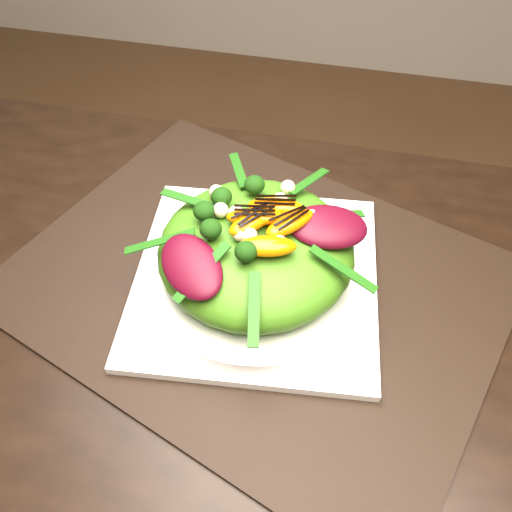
% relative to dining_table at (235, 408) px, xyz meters
% --- Properties ---
extents(dining_table, '(1.60, 0.90, 0.75)m').
position_rel_dining_table_xyz_m(dining_table, '(0.00, 0.00, 0.00)').
color(dining_table, black).
rests_on(dining_table, floor).
extents(placemat, '(0.68, 0.60, 0.00)m').
position_rel_dining_table_xyz_m(placemat, '(-0.01, 0.16, 0.02)').
color(placemat, black).
rests_on(placemat, dining_table).
extents(plate_base, '(0.32, 0.32, 0.01)m').
position_rel_dining_table_xyz_m(plate_base, '(-0.01, 0.16, 0.03)').
color(plate_base, white).
rests_on(plate_base, placemat).
extents(salad_bowl, '(0.34, 0.34, 0.02)m').
position_rel_dining_table_xyz_m(salad_bowl, '(-0.01, 0.16, 0.05)').
color(salad_bowl, silver).
rests_on(salad_bowl, plate_base).
extents(lettuce_mound, '(0.23, 0.23, 0.08)m').
position_rel_dining_table_xyz_m(lettuce_mound, '(-0.01, 0.16, 0.08)').
color(lettuce_mound, '#427315').
rests_on(lettuce_mound, salad_bowl).
extents(radicchio_leaf, '(0.10, 0.08, 0.02)m').
position_rel_dining_table_xyz_m(radicchio_leaf, '(0.06, 0.17, 0.12)').
color(radicchio_leaf, '#3C0613').
rests_on(radicchio_leaf, lettuce_mound).
extents(orange_segment, '(0.06, 0.03, 0.02)m').
position_rel_dining_table_xyz_m(orange_segment, '(-0.03, 0.19, 0.13)').
color(orange_segment, '#C95C03').
rests_on(orange_segment, lettuce_mound).
extents(broccoli_floret, '(0.04, 0.04, 0.03)m').
position_rel_dining_table_xyz_m(broccoli_floret, '(-0.07, 0.17, 0.13)').
color(broccoli_floret, black).
rests_on(broccoli_floret, lettuce_mound).
extents(macadamia_nut, '(0.02, 0.02, 0.02)m').
position_rel_dining_table_xyz_m(macadamia_nut, '(0.02, 0.13, 0.13)').
color(macadamia_nut, beige).
rests_on(macadamia_nut, lettuce_mound).
extents(balsamic_drizzle, '(0.04, 0.00, 0.00)m').
position_rel_dining_table_xyz_m(balsamic_drizzle, '(-0.03, 0.19, 0.13)').
color(balsamic_drizzle, black).
rests_on(balsamic_drizzle, orange_segment).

